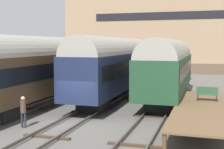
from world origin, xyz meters
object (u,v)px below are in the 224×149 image
Objects in this scene: train_car_navy at (116,63)px; train_car_brown at (48,65)px; person_worker at (23,109)px; bench at (207,93)px; train_car_green at (168,66)px.

train_car_brown is (-4.57, -4.06, 0.01)m from train_car_navy.
train_car_navy is 11.80m from person_worker.
train_car_brown is at bearing -138.37° from train_car_navy.
train_car_navy reaches higher than bench.
bench reaches higher than person_worker.
train_car_navy is at bearing 179.52° from train_car_green.
train_car_brown is 7.96m from person_worker.
train_car_brown reaches higher than train_car_green.
bench is 11.89m from person_worker.
person_worker is at bearing -72.44° from train_car_brown.
train_car_navy is 4.57m from train_car_green.
train_car_navy is 1.20× the size of train_car_green.
train_car_navy is 0.97× the size of train_car_brown.
bench is at bearing 32.31° from person_worker.
train_car_green is at bearing 59.09° from person_worker.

